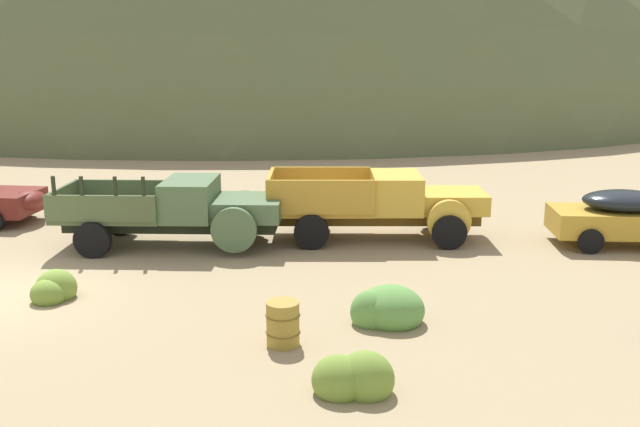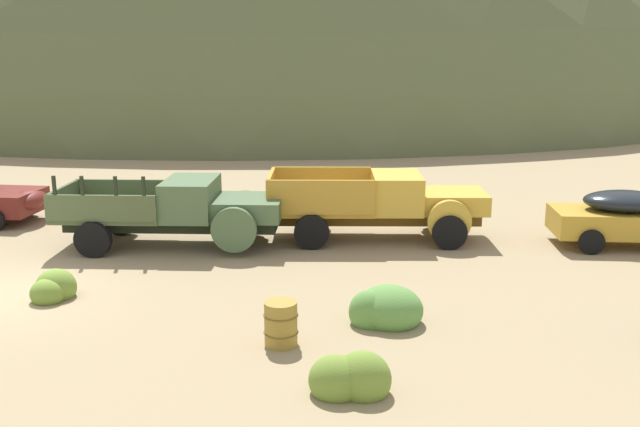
# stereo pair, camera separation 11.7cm
# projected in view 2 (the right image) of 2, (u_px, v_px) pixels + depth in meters

# --- Properties ---
(ground_plane) EXTENTS (300.00, 300.00, 0.00)m
(ground_plane) POSITION_uv_depth(u_px,v_px,m) (0.00, 294.00, 15.53)
(ground_plane) COLOR #998460
(hill_distant) EXTENTS (91.87, 79.36, 46.96)m
(hill_distant) POSITION_uv_depth(u_px,v_px,m) (241.00, 99.00, 72.58)
(hill_distant) COLOR #56603D
(hill_distant) RESTS_ON ground
(hill_far_left) EXTENTS (84.32, 81.99, 50.83)m
(hill_far_left) POSITION_uv_depth(u_px,v_px,m) (560.00, 90.00, 89.05)
(hill_far_left) COLOR #56603D
(hill_far_left) RESTS_ON ground
(truck_weathered_green) EXTENTS (6.40, 3.54, 2.16)m
(truck_weathered_green) POSITION_uv_depth(u_px,v_px,m) (186.00, 210.00, 19.09)
(truck_weathered_green) COLOR #232B1B
(truck_weathered_green) RESTS_ON ground
(truck_faded_yellow) EXTENTS (6.46, 3.64, 1.91)m
(truck_faded_yellow) POSITION_uv_depth(u_px,v_px,m) (391.00, 204.00, 19.83)
(truck_faded_yellow) COLOR brown
(truck_faded_yellow) RESTS_ON ground
(car_mustard) EXTENTS (4.78, 2.51, 1.57)m
(car_mustard) POSITION_uv_depth(u_px,v_px,m) (638.00, 218.00, 19.09)
(car_mustard) COLOR #B28928
(car_mustard) RESTS_ON ground
(oil_drum_foreground) EXTENTS (0.66, 0.66, 0.84)m
(oil_drum_foreground) POSITION_uv_depth(u_px,v_px,m) (281.00, 323.00, 12.82)
(oil_drum_foreground) COLOR olive
(oil_drum_foreground) RESTS_ON ground
(bush_lone_scrub) EXTENTS (0.75, 0.69, 0.63)m
(bush_lone_scrub) POSITION_uv_depth(u_px,v_px,m) (190.00, 195.00, 25.21)
(bush_lone_scrub) COLOR #3D702D
(bush_lone_scrub) RESTS_ON ground
(bush_front_left) EXTENTS (0.97, 1.05, 0.82)m
(bush_front_left) POSITION_uv_depth(u_px,v_px,m) (53.00, 289.00, 15.30)
(bush_front_left) COLOR olive
(bush_front_left) RESTS_ON ground
(bush_front_right) EXTENTS (1.47, 1.22, 0.99)m
(bush_front_right) POSITION_uv_depth(u_px,v_px,m) (384.00, 310.00, 13.88)
(bush_front_right) COLOR #5B8E42
(bush_front_right) RESTS_ON ground
(bush_near_barrel) EXTENTS (1.32, 0.98, 0.91)m
(bush_near_barrel) POSITION_uv_depth(u_px,v_px,m) (349.00, 379.00, 11.10)
(bush_near_barrel) COLOR olive
(bush_near_barrel) RESTS_ON ground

